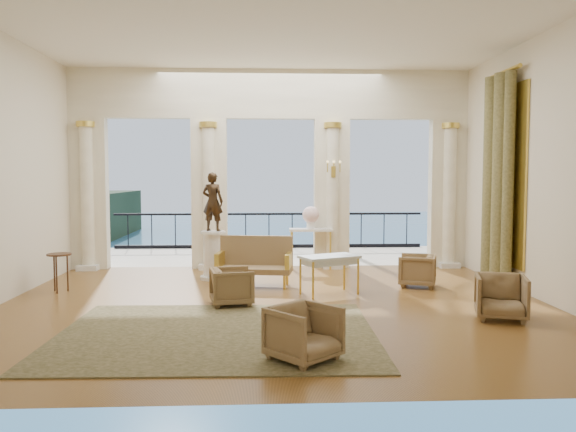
{
  "coord_description": "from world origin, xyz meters",
  "views": [
    {
      "loc": [
        -0.2,
        -9.02,
        2.09
      ],
      "look_at": [
        0.24,
        0.6,
        1.41
      ],
      "focal_mm": 35.0,
      "sensor_mm": 36.0,
      "label": 1
    }
  ],
  "objects_px": {
    "armchair_c": "(417,269)",
    "side_table": "(59,259)",
    "armchair_a": "(304,331)",
    "armchair_b": "(501,295)",
    "armchair_d": "(232,285)",
    "game_table": "(329,260)",
    "pedestal": "(213,256)",
    "settee": "(255,261)",
    "console_table": "(311,236)",
    "statue": "(213,202)"
  },
  "relations": [
    {
      "from": "armchair_c",
      "to": "side_table",
      "type": "distance_m",
      "value": 6.63
    },
    {
      "from": "armchair_a",
      "to": "armchair_b",
      "type": "distance_m",
      "value": 3.5
    },
    {
      "from": "armchair_d",
      "to": "side_table",
      "type": "relative_size",
      "value": 0.96
    },
    {
      "from": "armchair_a",
      "to": "armchair_c",
      "type": "bearing_deg",
      "value": 17.95
    },
    {
      "from": "game_table",
      "to": "side_table",
      "type": "xyz_separation_m",
      "value": [
        -4.86,
        0.42,
        -0.02
      ]
    },
    {
      "from": "pedestal",
      "to": "side_table",
      "type": "relative_size",
      "value": 1.41
    },
    {
      "from": "armchair_b",
      "to": "armchair_c",
      "type": "height_order",
      "value": "armchair_b"
    },
    {
      "from": "settee",
      "to": "pedestal",
      "type": "xyz_separation_m",
      "value": [
        -0.86,
        0.66,
        0.01
      ]
    },
    {
      "from": "pedestal",
      "to": "side_table",
      "type": "distance_m",
      "value": 2.91
    },
    {
      "from": "armchair_c",
      "to": "console_table",
      "type": "distance_m",
      "value": 2.85
    },
    {
      "from": "armchair_b",
      "to": "console_table",
      "type": "height_order",
      "value": "console_table"
    },
    {
      "from": "armchair_b",
      "to": "pedestal",
      "type": "relative_size",
      "value": 0.73
    },
    {
      "from": "settee",
      "to": "game_table",
      "type": "bearing_deg",
      "value": -25.2
    },
    {
      "from": "armchair_a",
      "to": "game_table",
      "type": "bearing_deg",
      "value": 36.98
    },
    {
      "from": "armchair_a",
      "to": "armchair_b",
      "type": "relative_size",
      "value": 0.96
    },
    {
      "from": "game_table",
      "to": "armchair_d",
      "type": "bearing_deg",
      "value": -179.54
    },
    {
      "from": "game_table",
      "to": "settee",
      "type": "bearing_deg",
      "value": 121.71
    },
    {
      "from": "console_table",
      "to": "settee",
      "type": "bearing_deg",
      "value": -122.39
    },
    {
      "from": "pedestal",
      "to": "armchair_a",
      "type": "bearing_deg",
      "value": -74.15
    },
    {
      "from": "settee",
      "to": "pedestal",
      "type": "distance_m",
      "value": 1.08
    },
    {
      "from": "armchair_c",
      "to": "game_table",
      "type": "height_order",
      "value": "game_table"
    },
    {
      "from": "game_table",
      "to": "side_table",
      "type": "distance_m",
      "value": 4.88
    },
    {
      "from": "armchair_c",
      "to": "statue",
      "type": "relative_size",
      "value": 0.57
    },
    {
      "from": "settee",
      "to": "console_table",
      "type": "relative_size",
      "value": 1.53
    },
    {
      "from": "armchair_b",
      "to": "armchair_c",
      "type": "bearing_deg",
      "value": 119.66
    },
    {
      "from": "settee",
      "to": "game_table",
      "type": "relative_size",
      "value": 1.31
    },
    {
      "from": "armchair_b",
      "to": "pedestal",
      "type": "xyz_separation_m",
      "value": [
        -4.5,
        3.42,
        0.11
      ]
    },
    {
      "from": "armchair_b",
      "to": "statue",
      "type": "height_order",
      "value": "statue"
    },
    {
      "from": "statue",
      "to": "armchair_a",
      "type": "bearing_deg",
      "value": 122.61
    },
    {
      "from": "armchair_a",
      "to": "pedestal",
      "type": "xyz_separation_m",
      "value": [
        -1.47,
        5.17,
        0.13
      ]
    },
    {
      "from": "console_table",
      "to": "game_table",
      "type": "bearing_deg",
      "value": -86.56
    },
    {
      "from": "armchair_c",
      "to": "console_table",
      "type": "relative_size",
      "value": 0.69
    },
    {
      "from": "armchair_d",
      "to": "console_table",
      "type": "relative_size",
      "value": 0.69
    },
    {
      "from": "armchair_a",
      "to": "armchair_d",
      "type": "distance_m",
      "value": 2.99
    },
    {
      "from": "armchair_c",
      "to": "game_table",
      "type": "bearing_deg",
      "value": -50.77
    },
    {
      "from": "game_table",
      "to": "pedestal",
      "type": "xyz_separation_m",
      "value": [
        -2.19,
        1.57,
        -0.15
      ]
    },
    {
      "from": "statue",
      "to": "console_table",
      "type": "distance_m",
      "value": 2.54
    },
    {
      "from": "armchair_c",
      "to": "pedestal",
      "type": "xyz_separation_m",
      "value": [
        -3.95,
        0.94,
        0.14
      ]
    },
    {
      "from": "settee",
      "to": "pedestal",
      "type": "height_order",
      "value": "pedestal"
    },
    {
      "from": "armchair_c",
      "to": "side_table",
      "type": "relative_size",
      "value": 0.96
    },
    {
      "from": "game_table",
      "to": "armchair_a",
      "type": "bearing_deg",
      "value": -125.4
    },
    {
      "from": "armchair_a",
      "to": "statue",
      "type": "xyz_separation_m",
      "value": [
        -1.47,
        5.17,
        1.24
      ]
    },
    {
      "from": "armchair_d",
      "to": "pedestal",
      "type": "bearing_deg",
      "value": 0.99
    },
    {
      "from": "armchair_c",
      "to": "side_table",
      "type": "height_order",
      "value": "side_table"
    },
    {
      "from": "armchair_a",
      "to": "console_table",
      "type": "xyz_separation_m",
      "value": [
        0.63,
        6.35,
        0.41
      ]
    },
    {
      "from": "pedestal",
      "to": "side_table",
      "type": "height_order",
      "value": "pedestal"
    },
    {
      "from": "settee",
      "to": "console_table",
      "type": "xyz_separation_m",
      "value": [
        1.24,
        1.84,
        0.3
      ]
    },
    {
      "from": "side_table",
      "to": "armchair_b",
      "type": "bearing_deg",
      "value": -17.57
    },
    {
      "from": "pedestal",
      "to": "armchair_b",
      "type": "bearing_deg",
      "value": -37.25
    },
    {
      "from": "side_table",
      "to": "armchair_a",
      "type": "bearing_deg",
      "value": -44.13
    }
  ]
}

